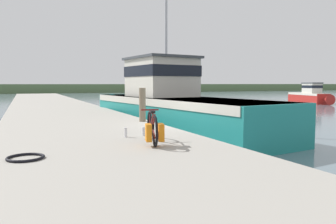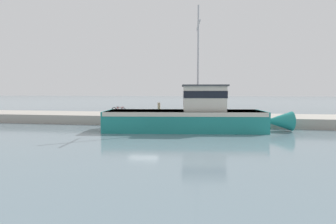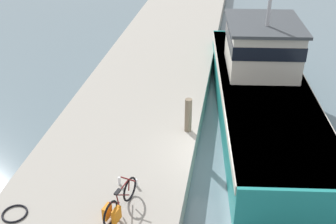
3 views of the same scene
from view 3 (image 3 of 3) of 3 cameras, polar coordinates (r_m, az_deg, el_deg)
The scene contains 8 objects.
ground_plane at distance 14.52m, azimuth 7.84°, elevation -7.89°, with size 320.00×320.00×0.00m, color slate.
dock_pier at distance 14.73m, azimuth -6.65°, elevation -5.10°, with size 5.23×80.00×0.85m, color #A39E93.
fishing_boat_main at distance 17.45m, azimuth 12.57°, elevation 3.61°, with size 4.94×14.72×9.68m.
bicycle_touring at distance 11.45m, azimuth -6.82°, elevation -12.31°, with size 0.68×1.70×0.78m.
mooring_post at distance 14.56m, azimuth 2.76°, elevation -0.44°, with size 0.25×0.25×1.25m, color #756651.
hose_coil at distance 12.31m, azimuth -20.05°, elevation -12.79°, with size 0.69×0.69×0.05m, color black.
water_bottle_on_curb at distance 12.44m, azimuth -4.33°, elevation -9.50°, with size 0.08×0.08×0.24m, color silver.
water_bottle_by_bike at distance 12.54m, azimuth -6.61°, elevation -9.23°, with size 0.08×0.08×0.25m, color silver.
Camera 3 is at (-0.03, -11.45, 8.94)m, focal length 45.00 mm.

